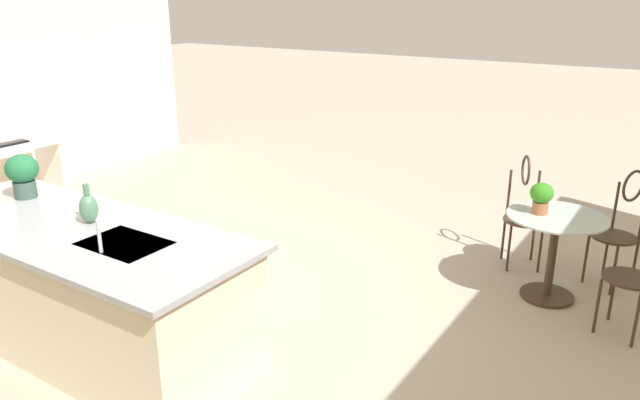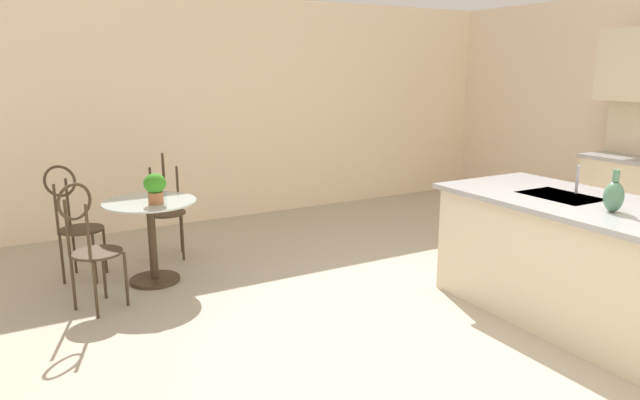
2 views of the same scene
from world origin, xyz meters
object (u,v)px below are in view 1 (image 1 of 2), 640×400
(chair_near_window, at_px, (640,267))
(chair_by_island, at_px, (620,224))
(chair_toward_desk, at_px, (524,207))
(keyboard, at_px, (9,144))
(writing_desk, at_px, (5,166))
(vase_on_counter, at_px, (89,208))
(bistro_table, at_px, (553,249))
(potted_plant_counter_far, at_px, (22,173))
(potted_plant_on_table, at_px, (541,196))

(chair_near_window, distance_m, chair_by_island, 0.91)
(chair_toward_desk, relative_size, keyboard, 2.37)
(writing_desk, xyz_separation_m, vase_on_counter, (-3.40, 1.31, 0.52))
(bistro_table, xyz_separation_m, keyboard, (6.07, 1.06, 0.31))
(keyboard, xyz_separation_m, potted_plant_counter_far, (-2.52, 1.33, 0.37))
(chair_by_island, bearing_deg, bistro_table, 54.28)
(keyboard, relative_size, potted_plant_counter_far, 1.25)
(bistro_table, xyz_separation_m, writing_desk, (6.05, 1.16, 0.06))
(bistro_table, height_order, chair_toward_desk, chair_toward_desk)
(writing_desk, bearing_deg, chair_near_window, -172.71)
(bistro_table, relative_size, chair_toward_desk, 0.77)
(bistro_table, xyz_separation_m, potted_plant_counter_far, (3.55, 2.39, 0.67))
(bistro_table, bearing_deg, chair_near_window, 155.67)
(chair_toward_desk, relative_size, potted_plant_counter_far, 2.97)
(chair_near_window, relative_size, chair_toward_desk, 1.00)
(bistro_table, distance_m, potted_plant_on_table, 0.47)
(writing_desk, relative_size, potted_plant_on_table, 4.56)
(chair_by_island, bearing_deg, chair_near_window, 105.97)
(chair_by_island, height_order, potted_plant_counter_far, potted_plant_counter_far)
(keyboard, distance_m, potted_plant_counter_far, 2.87)
(potted_plant_on_table, xyz_separation_m, vase_on_counter, (2.51, 2.44, 0.14))
(bistro_table, relative_size, potted_plant_on_table, 3.04)
(keyboard, bearing_deg, chair_toward_desk, -164.02)
(bistro_table, height_order, potted_plant_on_table, potted_plant_on_table)
(bistro_table, distance_m, potted_plant_counter_far, 4.33)
(chair_near_window, bearing_deg, vase_on_counter, 33.15)
(chair_near_window, relative_size, vase_on_counter, 3.62)
(chair_near_window, relative_size, chair_by_island, 1.00)
(chair_near_window, bearing_deg, chair_by_island, -74.03)
(potted_plant_counter_far, relative_size, vase_on_counter, 1.22)
(chair_by_island, relative_size, potted_plant_on_table, 3.96)
(potted_plant_counter_far, bearing_deg, keyboard, -27.77)
(writing_desk, height_order, keyboard, keyboard)
(chair_by_island, relative_size, writing_desk, 0.87)
(chair_toward_desk, relative_size, potted_plant_on_table, 3.96)
(chair_toward_desk, bearing_deg, vase_on_counter, 53.46)
(chair_near_window, relative_size, writing_desk, 0.87)
(chair_toward_desk, distance_m, keyboard, 5.89)
(potted_plant_counter_far, distance_m, vase_on_counter, 0.91)
(potted_plant_on_table, height_order, vase_on_counter, vase_on_counter)
(chair_near_window, height_order, chair_by_island, same)
(writing_desk, xyz_separation_m, potted_plant_counter_far, (-2.50, 1.23, 0.61))
(chair_toward_desk, bearing_deg, chair_near_window, 141.13)
(chair_toward_desk, bearing_deg, writing_desk, 16.97)
(potted_plant_on_table, distance_m, vase_on_counter, 3.51)
(chair_toward_desk, bearing_deg, bistro_table, 125.76)
(keyboard, bearing_deg, bistro_table, -170.09)
(chair_by_island, xyz_separation_m, potted_plant_counter_far, (3.96, 2.96, 0.55))
(bistro_table, height_order, potted_plant_counter_far, potted_plant_counter_far)
(chair_near_window, relative_size, potted_plant_counter_far, 2.97)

